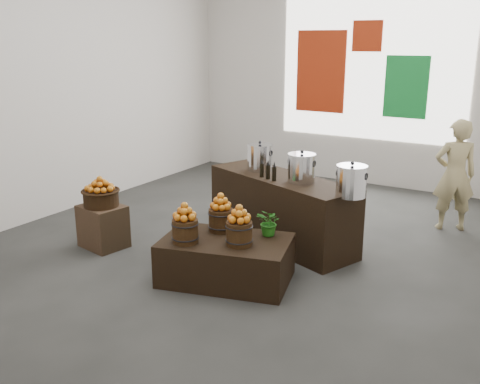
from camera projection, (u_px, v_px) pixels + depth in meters
The scene contains 24 objects.
ground at pixel (251, 241), 6.73m from camera, with size 7.00×7.00×0.00m, color #363634.
back_wall at pixel (355, 67), 9.06m from camera, with size 6.00×0.04×4.00m, color beige.
back_opening at pixel (371, 67), 8.89m from camera, with size 3.20×0.02×2.40m, color white.
deco_red_left at pixel (321, 72), 9.36m from camera, with size 0.90×0.04×1.40m, color #96240B.
deco_green_right at pixel (406, 87), 8.67m from camera, with size 0.70×0.04×1.00m, color #137B2E.
deco_red_upper at pixel (367, 36), 8.80m from camera, with size 0.50×0.04×0.50m, color #96240B.
crate at pixel (103, 226), 6.49m from camera, with size 0.52×0.43×0.52m, color #503625.
wicker_basket at pixel (101, 198), 6.40m from camera, with size 0.42×0.42×0.19m, color black.
apples_in_basket at pixel (100, 184), 6.35m from camera, with size 0.32×0.32×0.17m, color #930604, non-canonical shape.
display_table at pixel (226, 260), 5.59m from camera, with size 1.32×0.81×0.46m, color black.
apple_bucket_front_left at pixel (185, 231), 5.42m from camera, with size 0.26×0.26×0.24m, color #3B2610.
apples_in_bucket_front_left at pixel (185, 211), 5.36m from camera, with size 0.20×0.20×0.18m, color #930604, non-canonical shape.
apple_bucket_front_right at pixel (239, 233), 5.35m from camera, with size 0.26×0.26×0.24m, color #3B2610.
apples_in_bucket_front_right at pixel (239, 214), 5.29m from camera, with size 0.20×0.20×0.18m, color #930604, non-canonical shape.
apple_bucket_rear at pixel (221, 220), 5.75m from camera, with size 0.26×0.26×0.24m, color #3B2610.
apples_in_bucket_rear at pixel (221, 201), 5.69m from camera, with size 0.20×0.20×0.18m, color #930604, non-canonical shape.
herb_garnish_right at pixel (270, 222), 5.59m from camera, with size 0.27×0.23×0.29m, color #1C6214.
herb_garnish_left at pixel (184, 218), 5.75m from camera, with size 0.16×0.13×0.29m, color #1C6214.
counter at pixel (281, 210), 6.61m from camera, with size 2.06×0.65×0.84m, color black.
stock_pot_left at pixel (260, 158), 6.77m from camera, with size 0.32×0.32×0.32m, color silver.
stock_pot_center at pixel (301, 169), 6.20m from camera, with size 0.32×0.32×0.32m, color silver.
stock_pot_right at pixel (351, 182), 5.64m from camera, with size 0.32×0.32×0.32m, color silver.
oil_cruets at pixel (270, 170), 6.34m from camera, with size 0.22×0.06×0.23m, color black, non-canonical shape.
shopper at pixel (455, 175), 6.98m from camera, with size 0.54×0.35×1.48m, color #9A8C5E.
Camera 1 is at (3.15, -5.46, 2.45)m, focal length 40.00 mm.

